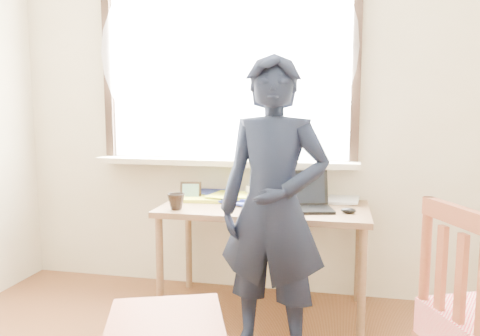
% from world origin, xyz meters
% --- Properties ---
extents(room_shell, '(3.52, 4.02, 2.61)m').
position_xyz_m(room_shell, '(-0.02, 0.20, 1.64)').
color(room_shell, beige).
rests_on(room_shell, ground).
extents(desk, '(1.29, 0.65, 0.69)m').
position_xyz_m(desk, '(0.13, 1.63, 0.62)').
color(desk, brown).
rests_on(desk, ground).
extents(laptop, '(0.39, 0.34, 0.23)m').
position_xyz_m(laptop, '(0.38, 1.60, 0.75)').
color(laptop, black).
rests_on(laptop, desk).
extents(mug_white, '(0.17, 0.17, 0.10)m').
position_xyz_m(mug_white, '(0.03, 1.83, 0.74)').
color(mug_white, white).
rests_on(mug_white, desk).
extents(mug_dark, '(0.14, 0.14, 0.10)m').
position_xyz_m(mug_dark, '(-0.38, 1.42, 0.74)').
color(mug_dark, black).
rests_on(mug_dark, desk).
extents(mouse, '(0.09, 0.06, 0.03)m').
position_xyz_m(mouse, '(0.65, 1.53, 0.71)').
color(mouse, black).
rests_on(mouse, desk).
extents(desk_clutter, '(0.79, 0.47, 0.04)m').
position_xyz_m(desk_clutter, '(-0.11, 1.81, 0.71)').
color(desk_clutter, white).
rests_on(desk_clutter, desk).
extents(book_a, '(0.25, 0.29, 0.02)m').
position_xyz_m(book_a, '(-0.19, 1.89, 0.70)').
color(book_a, white).
rests_on(book_a, desk).
extents(book_b, '(0.22, 0.29, 0.02)m').
position_xyz_m(book_b, '(0.52, 1.89, 0.70)').
color(book_b, white).
rests_on(book_b, desk).
extents(picture_frame, '(0.14, 0.04, 0.11)m').
position_xyz_m(picture_frame, '(-0.39, 1.73, 0.75)').
color(picture_frame, black).
rests_on(picture_frame, desk).
extents(work_chair, '(0.58, 0.57, 0.47)m').
position_xyz_m(work_chair, '(-0.08, 0.46, 0.40)').
color(work_chair, brown).
rests_on(work_chair, ground).
extents(person, '(0.62, 0.45, 1.58)m').
position_xyz_m(person, '(0.26, 1.12, 0.79)').
color(person, black).
rests_on(person, ground).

